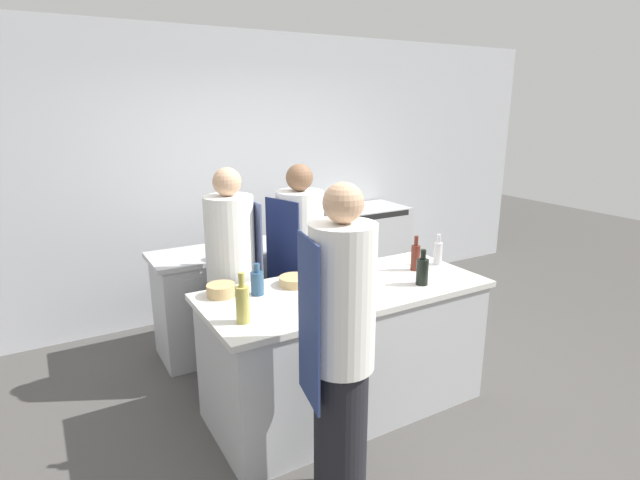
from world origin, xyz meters
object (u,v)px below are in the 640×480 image
(chef_at_prep_near, at_px, (341,352))
(bottle_wine, at_px, (422,271))
(bottle_water, at_px, (415,257))
(chef_at_stove, at_px, (232,281))
(bottle_cooking_oil, at_px, (342,297))
(bottle_sauce, at_px, (243,303))
(bowl_mixing_large, at_px, (295,281))
(bottle_olive_oil, at_px, (257,282))
(chef_at_pass_far, at_px, (300,267))
(bottle_vinegar, at_px, (438,253))
(bowl_ceramic_blue, at_px, (364,288))
(bowl_prep_small, at_px, (221,290))
(oven_range, at_px, (361,251))

(chef_at_prep_near, relative_size, bottle_wine, 7.06)
(bottle_wine, distance_m, bottle_water, 0.31)
(chef_at_stove, relative_size, bottle_cooking_oil, 7.11)
(bottle_wine, xyz_separation_m, bottle_water, (0.16, 0.26, 0.01))
(bottle_sauce, xyz_separation_m, bowl_mixing_large, (0.53, 0.39, -0.09))
(bottle_olive_oil, bearing_deg, bowl_mixing_large, 6.34)
(chef_at_pass_far, relative_size, bottle_sauce, 5.59)
(bottle_water, bearing_deg, bottle_olive_oil, 173.81)
(bottle_cooking_oil, bearing_deg, chef_at_pass_far, 75.14)
(bowl_mixing_large, bearing_deg, bottle_olive_oil, -173.66)
(bottle_wine, bearing_deg, bottle_vinegar, 34.67)
(bowl_mixing_large, distance_m, bowl_ceramic_blue, 0.49)
(bowl_prep_small, bearing_deg, bottle_olive_oil, -23.93)
(chef_at_stove, bearing_deg, bottle_cooking_oil, 21.25)
(chef_at_prep_near, xyz_separation_m, bottle_vinegar, (1.38, 0.79, 0.12))
(chef_at_pass_far, height_order, bottle_wine, chef_at_pass_far)
(bowl_prep_small, bearing_deg, oven_range, 34.90)
(bottle_olive_oil, bearing_deg, chef_at_stove, 89.09)
(bottle_sauce, relative_size, bowl_prep_small, 1.58)
(chef_at_pass_far, height_order, bottle_sauce, chef_at_pass_far)
(chef_at_stove, height_order, bottle_water, chef_at_stove)
(chef_at_pass_far, xyz_separation_m, bowl_mixing_large, (-0.32, -0.53, 0.11))
(bowl_mixing_large, bearing_deg, chef_at_stove, 121.22)
(oven_range, height_order, bottle_water, bottle_water)
(chef_at_prep_near, bearing_deg, bottle_sauce, 40.92)
(bottle_water, distance_m, bowl_ceramic_blue, 0.65)
(bottle_sauce, bearing_deg, oven_range, 41.84)
(bottle_wine, height_order, bottle_sauce, bottle_sauce)
(chef_at_stove, relative_size, bowl_prep_small, 8.93)
(bottle_olive_oil, xyz_separation_m, bowl_mixing_large, (0.29, 0.03, -0.05))
(oven_range, xyz_separation_m, bottle_cooking_oil, (-1.61, -2.11, 0.50))
(bowl_prep_small, bearing_deg, chef_at_prep_near, -74.14)
(bottle_vinegar, xyz_separation_m, bowl_ceramic_blue, (-0.85, -0.22, -0.06))
(bottle_vinegar, height_order, bowl_prep_small, bottle_vinegar)
(bottle_sauce, height_order, bottle_water, bottle_sauce)
(chef_at_prep_near, bearing_deg, bottle_vinegar, -49.14)
(bottle_olive_oil, distance_m, bottle_sauce, 0.43)
(oven_range, distance_m, bottle_vinegar, 1.85)
(chef_at_pass_far, bearing_deg, bowl_prep_small, 102.24)
(bottle_vinegar, relative_size, bowl_prep_small, 1.28)
(chef_at_pass_far, relative_size, bowl_prep_small, 8.83)
(chef_at_stove, relative_size, bottle_water, 6.39)
(bowl_prep_small, bearing_deg, bowl_mixing_large, -7.07)
(chef_at_stove, relative_size, bottle_wine, 6.75)
(chef_at_stove, height_order, bottle_vinegar, chef_at_stove)
(chef_at_prep_near, xyz_separation_m, bottle_water, (1.14, 0.77, 0.13))
(chef_at_prep_near, height_order, bottle_olive_oil, chef_at_prep_near)
(bottle_wine, relative_size, bowl_mixing_large, 1.16)
(chef_at_stove, distance_m, bottle_olive_oil, 0.52)
(bottle_cooking_oil, distance_m, bottle_sauce, 0.59)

